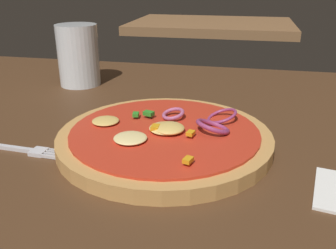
% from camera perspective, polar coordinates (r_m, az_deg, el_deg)
% --- Properties ---
extents(dining_table, '(1.32, 0.93, 0.04)m').
position_cam_1_polar(dining_table, '(0.44, 6.24, -7.82)').
color(dining_table, '#4C301C').
rests_on(dining_table, ground).
extents(pizza, '(0.27, 0.27, 0.04)m').
position_cam_1_polar(pizza, '(0.46, -0.49, -1.98)').
color(pizza, tan).
rests_on(pizza, dining_table).
extents(fork, '(0.16, 0.02, 0.01)m').
position_cam_1_polar(fork, '(0.49, -22.68, -3.51)').
color(fork, silver).
rests_on(fork, dining_table).
extents(beer_glass, '(0.08, 0.08, 0.12)m').
position_cam_1_polar(beer_glass, '(0.73, -13.83, 10.34)').
color(beer_glass, silver).
rests_on(beer_glass, dining_table).
extents(background_table, '(0.72, 0.50, 0.04)m').
position_cam_1_polar(background_table, '(1.74, 6.87, 15.09)').
color(background_table, brown).
rests_on(background_table, ground).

